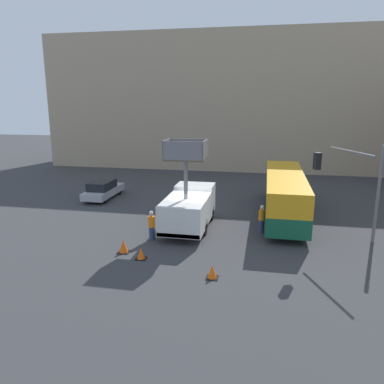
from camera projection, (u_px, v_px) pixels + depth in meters
The scene contains 11 objects.
ground_plane at pixel (194, 230), 23.63m from camera, with size 120.00×120.00×0.00m, color #38383A.
building_backdrop_far at pixel (233, 102), 45.92m from camera, with size 44.00×10.00×15.55m.
utility_truck at pixel (189, 206), 23.51m from camera, with size 2.53×6.08×5.72m.
city_bus at pixel (285, 191), 26.08m from camera, with size 2.55×11.91×3.00m.
traffic_light_pole at pixel (356, 178), 20.42m from camera, with size 3.89×3.64×5.57m.
road_worker_near_truck at pixel (152, 226), 21.66m from camera, with size 0.38×0.38×1.77m.
road_worker_directing at pixel (262, 219), 22.87m from camera, with size 0.38×0.38×1.77m.
traffic_cone_near_truck at pixel (123, 246), 19.99m from camera, with size 0.62×0.62×0.71m.
traffic_cone_mid_road at pixel (141, 254), 19.17m from camera, with size 0.53×0.53×0.61m.
traffic_cone_far_side at pixel (212, 272), 17.07m from camera, with size 0.55×0.55×0.63m.
parked_car_curbside at pixel (103, 189), 31.11m from camera, with size 1.83×4.77×1.51m.
Camera 1 is at (4.22, -22.01, 7.88)m, focal length 35.00 mm.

